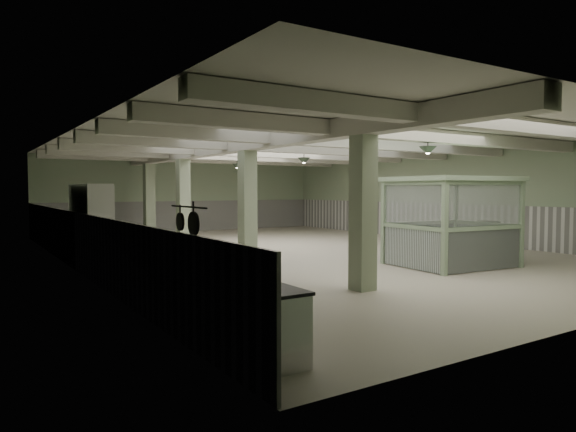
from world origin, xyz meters
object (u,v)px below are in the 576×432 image
guard_booth (451,205)px  filing_cabinet (489,240)px  prep_counter (190,296)px  walkin_cooler (92,227)px

guard_booth → filing_cabinet: 2.17m
prep_counter → walkin_cooler: 6.48m
walkin_cooler → guard_booth: 9.52m
prep_counter → filing_cabinet: size_ratio=4.57×
prep_counter → filing_cabinet: 10.40m
walkin_cooler → guard_booth: guard_booth is taller
prep_counter → guard_booth: (8.31, 1.97, 1.20)m
prep_counter → filing_cabinet: bearing=11.8°
guard_booth → filing_cabinet: (1.87, 0.15, -1.09)m
guard_booth → filing_cabinet: guard_booth is taller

